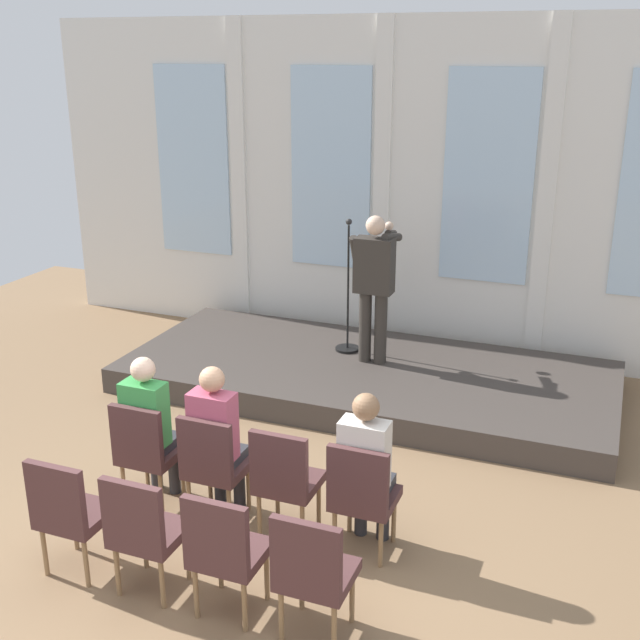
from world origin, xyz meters
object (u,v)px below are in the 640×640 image
(speaker, at_px, (374,279))
(chair_r0_c2, at_px, (285,476))
(chair_r1_c0, at_px, (69,509))
(chair_r1_c2, at_px, (225,548))
(mic_stand, at_px, (348,323))
(chair_r1_c1, at_px, (143,528))
(audience_r0_c1, at_px, (217,435))
(chair_r0_c0, at_px, (146,448))
(audience_r0_c3, at_px, (366,464))
(chair_r1_c3, at_px, (313,569))
(chair_r0_c1, at_px, (213,462))
(chair_r0_c3, at_px, (362,492))
(audience_r0_c0, at_px, (150,422))

(speaker, bearing_deg, chair_r0_c2, -84.63)
(chair_r1_c0, distance_m, chair_r1_c2, 1.24)
(mic_stand, height_order, chair_r1_c1, mic_stand)
(audience_r0_c1, height_order, chair_r1_c0, audience_r0_c1)
(speaker, xyz_separation_m, chair_r0_c2, (0.29, -3.09, -0.71))
(chair_r0_c0, xyz_separation_m, audience_r0_c3, (1.86, 0.08, 0.19))
(chair_r0_c0, bearing_deg, chair_r0_c2, 0.00)
(chair_r1_c2, distance_m, chair_r1_c3, 0.62)
(chair_r0_c0, height_order, audience_r0_c1, audience_r0_c1)
(chair_r1_c2, bearing_deg, chair_r0_c2, 90.00)
(audience_r0_c1, distance_m, chair_r1_c1, 1.08)
(speaker, height_order, chair_r1_c3, speaker)
(chair_r1_c0, bearing_deg, chair_r0_c2, 38.15)
(chair_r0_c1, distance_m, chair_r1_c3, 1.58)
(audience_r0_c3, xyz_separation_m, chair_r1_c3, (0.00, -1.06, -0.19))
(speaker, relative_size, audience_r0_c1, 1.26)
(audience_r0_c3, bearing_deg, chair_r1_c3, -90.00)
(chair_r1_c1, height_order, chair_r1_c2, same)
(speaker, height_order, chair_r1_c0, speaker)
(chair_r1_c1, relative_size, chair_r1_c3, 1.00)
(chair_r0_c1, xyz_separation_m, chair_r1_c0, (-0.62, -0.98, 0.00))
(speaker, xyz_separation_m, chair_r0_c1, (-0.33, -3.09, -0.71))
(chair_r1_c1, bearing_deg, chair_r0_c0, 122.48)
(chair_r0_c3, relative_size, chair_r1_c0, 1.00)
(chair_r0_c2, bearing_deg, chair_r1_c3, -57.52)
(mic_stand, bearing_deg, audience_r0_c0, -100.11)
(speaker, relative_size, chair_r0_c0, 1.77)
(speaker, height_order, mic_stand, speaker)
(chair_r0_c3, bearing_deg, chair_r1_c2, -122.48)
(chair_r0_c1, distance_m, chair_r0_c2, 0.62)
(chair_r0_c1, distance_m, audience_r0_c1, 0.22)
(chair_r0_c2, bearing_deg, chair_r0_c1, 180.00)
(chair_r1_c0, height_order, chair_r1_c1, same)
(chair_r0_c0, relative_size, audience_r0_c1, 0.71)
(mic_stand, distance_m, audience_r0_c1, 3.23)
(chair_r0_c0, distance_m, audience_r0_c0, 0.21)
(audience_r0_c1, relative_size, chair_r0_c3, 1.41)
(speaker, bearing_deg, audience_r0_c0, -107.53)
(audience_r0_c0, bearing_deg, mic_stand, 79.89)
(chair_r1_c3, bearing_deg, audience_r0_c1, 139.61)
(chair_r1_c2, bearing_deg, chair_r1_c0, 180.00)
(mic_stand, xyz_separation_m, chair_r0_c1, (0.05, -3.31, -0.08))
(chair_r0_c3, xyz_separation_m, chair_r1_c2, (-0.62, -0.98, 0.00))
(chair_r0_c2, bearing_deg, chair_r0_c0, 180.00)
(chair_r1_c0, bearing_deg, audience_r0_c0, 90.00)
(chair_r0_c1, bearing_deg, chair_r1_c1, -90.00)
(chair_r0_c0, distance_m, chair_r1_c1, 1.16)
(mic_stand, height_order, audience_r0_c3, mic_stand)
(audience_r0_c0, relative_size, chair_r1_c2, 1.39)
(audience_r0_c1, relative_size, chair_r1_c3, 1.41)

